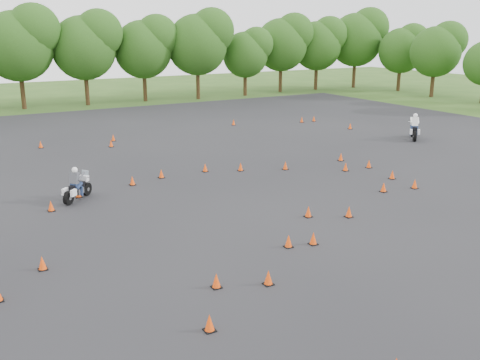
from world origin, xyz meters
name	(u,v)px	position (x,y,z in m)	size (l,w,h in m)	color
ground	(292,234)	(0.00, 0.00, 0.00)	(140.00, 140.00, 0.00)	#2D5119
asphalt_pad	(219,194)	(0.00, 6.00, 0.01)	(62.00, 62.00, 0.00)	black
treeline	(99,62)	(2.71, 35.05, 4.70)	(86.83, 32.72, 10.89)	#244A15
traffic_cones	(227,191)	(0.20, 5.58, 0.23)	(37.07, 32.72, 0.45)	#F4470A
rider_grey	(77,183)	(-6.08, 8.48, 0.81)	(2.09, 0.64, 1.61)	#474950
rider_white	(414,126)	(18.34, 10.83, 0.95)	(2.44, 0.75, 1.88)	white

